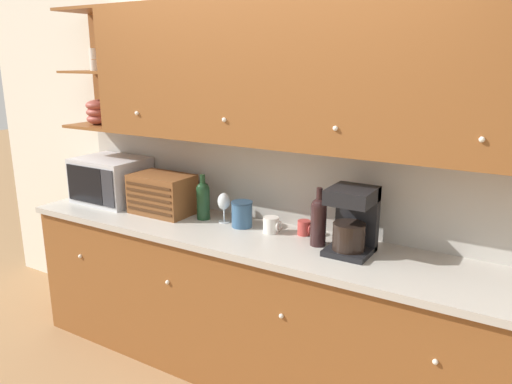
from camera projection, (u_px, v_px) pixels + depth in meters
ground_plane at (271, 350)px, 3.49m from camera, size 24.00×24.00×0.00m
wall_back at (275, 167)px, 3.18m from camera, size 5.55×0.06×2.60m
counter_unit at (249, 305)px, 3.12m from camera, size 3.17×0.62×0.95m
backsplash_panel at (272, 181)px, 3.17m from camera, size 3.15×0.01×0.53m
upper_cabinets at (285, 73)px, 2.78m from camera, size 3.15×0.35×0.82m
microwave at (111, 180)px, 3.64m from camera, size 0.49×0.40×0.32m
bread_box at (162, 194)px, 3.37m from camera, size 0.42×0.27×0.27m
wine_bottle at (203, 199)px, 3.24m from camera, size 0.09×0.09×0.30m
wine_glass at (224, 203)px, 3.18m from camera, size 0.08×0.08×0.19m
storage_canister at (242, 214)px, 3.11m from camera, size 0.14×0.14×0.16m
mug_blue_second at (271, 225)px, 3.01m from camera, size 0.11×0.10×0.10m
mug at (304, 228)px, 2.97m from camera, size 0.09×0.08×0.09m
second_wine_bottle at (319, 219)px, 2.78m from camera, size 0.09×0.09×0.34m
coffee_maker at (352, 220)px, 2.67m from camera, size 0.23×0.25×0.36m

